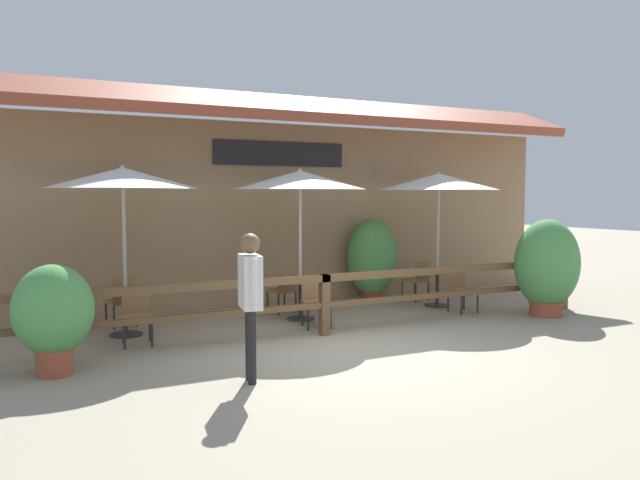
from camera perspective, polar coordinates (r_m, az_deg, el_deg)
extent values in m
plane|color=#9E937F|center=(8.94, 3.48, -10.00)|extent=(60.00, 60.00, 0.00)
cube|color=#997A56|center=(12.50, -6.09, 2.35)|extent=(14.00, 0.40, 3.60)
cube|color=brown|center=(12.09, -5.25, 12.16)|extent=(14.28, 1.48, 0.70)
cube|color=black|center=(12.48, -3.65, 7.88)|extent=(2.75, 0.04, 0.47)
cube|color=brown|center=(9.68, 0.41, -3.51)|extent=(10.40, 0.14, 0.11)
cube|color=brown|center=(9.74, 0.41, -5.95)|extent=(10.40, 0.10, 0.09)
cube|color=brown|center=(9.74, 0.41, -5.95)|extent=(0.14, 0.14, 0.95)
cube|color=brown|center=(12.87, 21.33, -3.78)|extent=(0.14, 0.14, 0.95)
cylinder|color=#B7B2A8|center=(10.08, -17.43, -1.85)|extent=(0.06, 0.06, 2.33)
cone|color=silver|center=(10.03, -17.59, 5.43)|extent=(2.32, 2.32, 0.32)
sphere|color=#B2ADA3|center=(10.04, -17.61, 6.35)|extent=(0.07, 0.07, 0.07)
cylinder|color=brown|center=(10.14, -17.38, -4.45)|extent=(0.90, 0.90, 0.05)
cylinder|color=#333333|center=(10.20, -17.33, -6.47)|extent=(0.07, 0.07, 0.68)
cylinder|color=#333333|center=(10.26, -17.29, -8.25)|extent=(0.50, 0.50, 0.03)
cube|color=olive|center=(9.48, -16.38, -6.77)|extent=(0.46, 0.46, 0.05)
cube|color=olive|center=(9.63, -16.48, -5.24)|extent=(0.40, 0.08, 0.40)
cylinder|color=#2D2D2D|center=(9.33, -17.45, -8.35)|extent=(0.04, 0.04, 0.39)
cylinder|color=#2D2D2D|center=(9.35, -15.10, -8.27)|extent=(0.04, 0.04, 0.39)
cylinder|color=#2D2D2D|center=(9.70, -17.55, -7.87)|extent=(0.04, 0.04, 0.39)
cylinder|color=#2D2D2D|center=(9.72, -15.29, -7.80)|extent=(0.04, 0.04, 0.39)
cube|color=olive|center=(10.90, -17.74, -5.38)|extent=(0.50, 0.50, 0.05)
cube|color=olive|center=(10.69, -17.41, -4.34)|extent=(0.40, 0.11, 0.40)
cylinder|color=#2D2D2D|center=(11.18, -17.13, -6.29)|extent=(0.04, 0.04, 0.39)
cylinder|color=#2D2D2D|center=(11.06, -18.98, -6.44)|extent=(0.04, 0.04, 0.39)
cylinder|color=#2D2D2D|center=(10.83, -16.41, -6.60)|extent=(0.04, 0.04, 0.39)
cylinder|color=#2D2D2D|center=(10.70, -18.32, -6.77)|extent=(0.04, 0.04, 0.39)
cylinder|color=#B7B2A8|center=(10.88, -1.82, -1.24)|extent=(0.06, 0.06, 2.33)
cone|color=silver|center=(10.83, -1.84, 5.50)|extent=(2.32, 2.32, 0.32)
sphere|color=#B2ADA3|center=(10.84, -1.84, 6.36)|extent=(0.07, 0.07, 0.07)
cylinder|color=brown|center=(10.93, -1.82, -3.66)|extent=(0.90, 0.90, 0.05)
cylinder|color=#333333|center=(10.98, -1.81, -5.53)|extent=(0.07, 0.07, 0.68)
cylinder|color=#333333|center=(11.04, -1.81, -7.19)|extent=(0.50, 0.50, 0.03)
cube|color=olive|center=(10.30, -0.35, -5.73)|extent=(0.49, 0.49, 0.05)
cube|color=olive|center=(10.45, -0.63, -4.35)|extent=(0.40, 0.11, 0.40)
cylinder|color=#2D2D2D|center=(10.11, -1.11, -7.19)|extent=(0.04, 0.04, 0.39)
cylinder|color=#2D2D2D|center=(10.22, 0.97, -7.08)|extent=(0.04, 0.04, 0.39)
cylinder|color=#2D2D2D|center=(10.48, -1.64, -6.80)|extent=(0.04, 0.04, 0.39)
cylinder|color=#2D2D2D|center=(10.57, 0.37, -6.70)|extent=(0.04, 0.04, 0.39)
cube|color=olive|center=(11.61, -3.54, -4.63)|extent=(0.49, 0.49, 0.05)
cube|color=olive|center=(11.42, -3.02, -3.63)|extent=(0.40, 0.11, 0.40)
cylinder|color=#2D2D2D|center=(11.91, -3.27, -5.48)|extent=(0.04, 0.04, 0.39)
cylinder|color=#2D2D2D|center=(11.70, -4.83, -5.66)|extent=(0.04, 0.04, 0.39)
cylinder|color=#2D2D2D|center=(11.60, -2.23, -5.74)|extent=(0.04, 0.04, 0.39)
cylinder|color=#2D2D2D|center=(11.39, -3.81, -5.93)|extent=(0.04, 0.04, 0.39)
cylinder|color=#B7B2A8|center=(12.39, 10.72, -0.66)|extent=(0.06, 0.06, 2.33)
cone|color=silver|center=(12.36, 10.80, 5.26)|extent=(2.32, 2.32, 0.32)
sphere|color=#B2ADA3|center=(12.36, 10.81, 6.01)|extent=(0.07, 0.07, 0.07)
cylinder|color=brown|center=(12.44, 10.69, -2.78)|extent=(0.90, 0.90, 0.05)
cylinder|color=#333333|center=(12.49, 10.67, -4.43)|extent=(0.07, 0.07, 0.68)
cylinder|color=#333333|center=(12.54, 10.65, -5.90)|extent=(0.50, 0.50, 0.03)
cube|color=olive|center=(11.91, 12.93, -4.50)|extent=(0.43, 0.43, 0.05)
cube|color=olive|center=(12.02, 12.37, -3.33)|extent=(0.40, 0.04, 0.40)
cylinder|color=#2D2D2D|center=(11.68, 12.81, -5.76)|extent=(0.04, 0.04, 0.39)
cylinder|color=#2D2D2D|center=(11.93, 14.21, -5.58)|extent=(0.04, 0.04, 0.39)
cylinder|color=#2D2D2D|center=(11.97, 11.63, -5.51)|extent=(0.04, 0.04, 0.39)
cylinder|color=#2D2D2D|center=(12.21, 13.02, -5.34)|extent=(0.04, 0.04, 0.39)
cube|color=olive|center=(13.08, 8.71, -3.68)|extent=(0.50, 0.50, 0.05)
cube|color=olive|center=(12.92, 9.34, -2.78)|extent=(0.40, 0.12, 0.40)
cylinder|color=#2D2D2D|center=(13.38, 8.65, -4.46)|extent=(0.04, 0.04, 0.39)
cylinder|color=#2D2D2D|center=(13.10, 7.52, -4.63)|extent=(0.04, 0.04, 0.39)
cylinder|color=#2D2D2D|center=(13.12, 9.87, -4.64)|extent=(0.04, 0.04, 0.39)
cylinder|color=#2D2D2D|center=(12.84, 8.75, -4.82)|extent=(0.04, 0.04, 0.39)
cylinder|color=#9E4C33|center=(8.33, -23.09, -10.20)|extent=(0.43, 0.43, 0.33)
cylinder|color=#9E4C33|center=(8.30, -23.12, -9.22)|extent=(0.46, 0.46, 0.04)
ellipsoid|color=#4C934C|center=(8.20, -23.21, -5.89)|extent=(0.95, 0.85, 1.10)
cylinder|color=#9E4C33|center=(12.07, 19.95, -5.89)|extent=(0.57, 0.57, 0.27)
cylinder|color=#9E4C33|center=(12.05, 19.96, -5.35)|extent=(0.62, 0.62, 0.04)
ellipsoid|color=#4C934C|center=(11.96, 20.04, -2.04)|extent=(1.21, 1.09, 1.60)
cylinder|color=brown|center=(13.09, 4.76, -4.98)|extent=(0.42, 0.42, 0.23)
cylinder|color=brown|center=(13.08, 4.76, -4.57)|extent=(0.46, 0.46, 0.04)
ellipsoid|color=#4C934C|center=(12.99, 4.78, -1.55)|extent=(1.06, 0.95, 1.58)
cylinder|color=black|center=(7.48, -6.48, -9.38)|extent=(0.10, 0.10, 0.87)
cylinder|color=black|center=(7.31, -6.23, -9.69)|extent=(0.10, 0.10, 0.87)
cube|color=silver|center=(7.26, -6.40, -3.79)|extent=(0.29, 0.50, 0.62)
cylinder|color=silver|center=(7.52, -6.76, -3.52)|extent=(0.08, 0.08, 0.59)
cylinder|color=silver|center=(7.00, -6.02, -4.08)|extent=(0.08, 0.08, 0.59)
sphere|color=brown|center=(7.21, -6.43, -0.33)|extent=(0.24, 0.24, 0.24)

